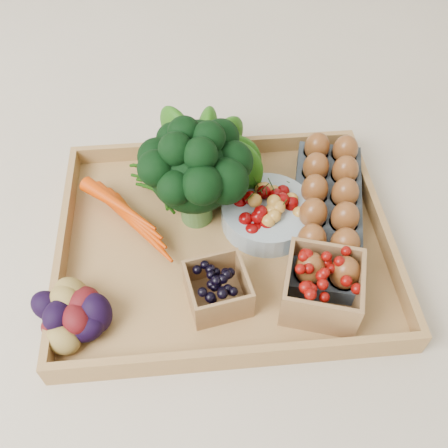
{
  "coord_description": "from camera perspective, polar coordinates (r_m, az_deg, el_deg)",
  "views": [
    {
      "loc": [
        -0.05,
        -0.52,
        0.7
      ],
      "look_at": [
        0.0,
        0.0,
        0.06
      ],
      "focal_mm": 40.0,
      "sensor_mm": 36.0,
      "label": 1
    }
  ],
  "objects": [
    {
      "name": "punnet_raspberry",
      "position": [
        0.77,
        11.14,
        -7.08
      ],
      "size": [
        0.14,
        0.14,
        0.08
      ],
      "primitive_type": "cube",
      "rotation": [
        0.0,
        0.0,
        -0.3
      ],
      "color": "#680704",
      "rests_on": "tray"
    },
    {
      "name": "ground",
      "position": [
        0.87,
        -0.0,
        -2.51
      ],
      "size": [
        4.0,
        4.0,
        0.0
      ],
      "primitive_type": "plane",
      "color": "beige",
      "rests_on": "ground"
    },
    {
      "name": "potatoes",
      "position": [
        0.77,
        -17.14,
        -9.15
      ],
      "size": [
        0.13,
        0.13,
        0.08
      ],
      "primitive_type": null,
      "color": "#460B0E",
      "rests_on": "tray"
    },
    {
      "name": "tray",
      "position": [
        0.86,
        -0.0,
        -2.21
      ],
      "size": [
        0.55,
        0.45,
        0.01
      ],
      "primitive_type": "cube",
      "color": "#AF8149",
      "rests_on": "ground"
    },
    {
      "name": "punnet_blackberry",
      "position": [
        0.76,
        -0.73,
        -7.39
      ],
      "size": [
        0.11,
        0.11,
        0.06
      ],
      "primitive_type": "cube",
      "rotation": [
        0.0,
        0.0,
        0.18
      ],
      "color": "black",
      "rests_on": "tray"
    },
    {
      "name": "lettuce",
      "position": [
        0.9,
        -2.57,
        8.11
      ],
      "size": [
        0.15,
        0.15,
        0.15
      ],
      "primitive_type": "sphere",
      "color": "#0E460B",
      "rests_on": "tray"
    },
    {
      "name": "egg_carton",
      "position": [
        0.88,
        11.6,
        0.9
      ],
      "size": [
        0.19,
        0.35,
        0.04
      ],
      "primitive_type": "cube",
      "rotation": [
        0.0,
        0.0,
        -0.25
      ],
      "color": "#343B42",
      "rests_on": "tray"
    },
    {
      "name": "broccoli",
      "position": [
        0.84,
        -3.32,
        4.03
      ],
      "size": [
        0.18,
        0.18,
        0.14
      ],
      "primitive_type": null,
      "color": "black",
      "rests_on": "tray"
    },
    {
      "name": "cherry_bowl",
      "position": [
        0.87,
        4.95,
        1.16
      ],
      "size": [
        0.16,
        0.16,
        0.04
      ],
      "primitive_type": "cylinder",
      "color": "#8C9EA5",
      "rests_on": "tray"
    },
    {
      "name": "carrots",
      "position": [
        0.88,
        -10.88,
        1.08
      ],
      "size": [
        0.19,
        0.13,
        0.04
      ],
      "primitive_type": null,
      "color": "#CF3903",
      "rests_on": "tray"
    }
  ]
}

